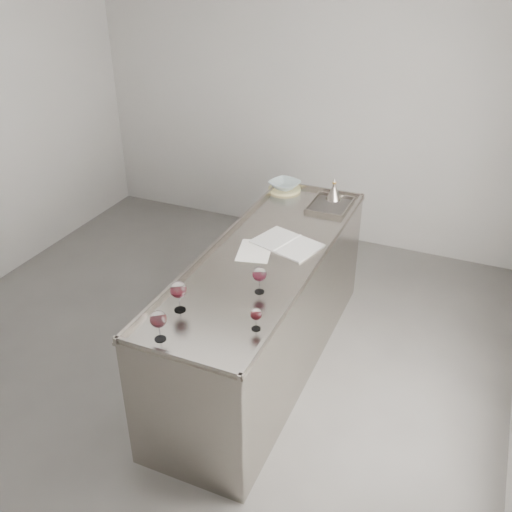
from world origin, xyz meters
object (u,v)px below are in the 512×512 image
at_px(wine_glass_left, 178,290).
at_px(notebook, 287,244).
at_px(wine_glass_right, 259,275).
at_px(ceramic_bowl, 285,185).
at_px(wine_funnel, 334,193).
at_px(wine_glass_small, 256,315).
at_px(counter, 265,310).
at_px(wine_glass_middle, 158,320).

xyz_separation_m(wine_glass_left, notebook, (0.29, 0.99, -0.13)).
distance_m(wine_glass_right, ceramic_bowl, 1.58).
bearing_deg(wine_funnel, wine_glass_small, -86.44).
xyz_separation_m(notebook, wine_funnel, (0.07, 0.87, 0.05)).
xyz_separation_m(counter, notebook, (0.09, 0.19, 0.47)).
height_order(wine_glass_small, ceramic_bowl, wine_glass_small).
bearing_deg(notebook, counter, -96.99).
distance_m(counter, wine_funnel, 1.20).
height_order(counter, wine_funnel, wine_funnel).
height_order(counter, wine_glass_middle, wine_glass_middle).
bearing_deg(counter, notebook, 65.32).
bearing_deg(notebook, ceramic_bowl, 129.84).
bearing_deg(wine_glass_left, wine_funnel, 78.98).
distance_m(wine_glass_middle, wine_glass_small, 0.53).
bearing_deg(notebook, wine_funnel, 102.94).
relative_size(wine_glass_right, notebook, 0.33).
relative_size(wine_glass_middle, wine_funnel, 0.95).
bearing_deg(wine_glass_middle, notebook, 78.86).
bearing_deg(wine_glass_left, notebook, 73.67).
distance_m(counter, wine_glass_small, 1.01).
xyz_separation_m(wine_glass_left, ceramic_bowl, (-0.07, 1.88, -0.09)).
relative_size(wine_glass_left, wine_funnel, 1.01).
height_order(counter, wine_glass_right, wine_glass_right).
relative_size(wine_glass_small, wine_funnel, 0.70).
xyz_separation_m(wine_glass_left, wine_funnel, (0.36, 1.86, -0.08)).
height_order(counter, ceramic_bowl, ceramic_bowl).
bearing_deg(wine_glass_small, wine_glass_left, -178.73).
height_order(wine_glass_right, notebook, wine_glass_right).
height_order(wine_glass_small, notebook, wine_glass_small).
bearing_deg(notebook, wine_glass_middle, -83.46).
relative_size(wine_glass_left, wine_glass_small, 1.44).
height_order(wine_glass_left, ceramic_bowl, wine_glass_left).
distance_m(wine_glass_right, wine_funnel, 1.50).
bearing_deg(wine_glass_middle, ceramic_bowl, 92.97).
height_order(wine_glass_left, wine_glass_right, wine_glass_left).
bearing_deg(wine_glass_left, wine_glass_right, 45.88).
height_order(wine_glass_middle, wine_glass_small, wine_glass_middle).
relative_size(counter, wine_glass_left, 12.62).
relative_size(counter, wine_funnel, 12.76).
distance_m(wine_glass_right, wine_glass_small, 0.37).
bearing_deg(ceramic_bowl, wine_funnel, -2.36).
xyz_separation_m(wine_glass_middle, wine_funnel, (0.32, 2.14, -0.07)).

